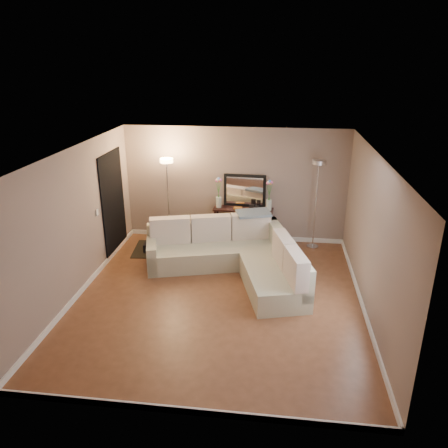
# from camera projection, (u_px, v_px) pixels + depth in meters

# --- Properties ---
(floor) EXTENTS (5.00, 5.50, 0.01)m
(floor) POSITION_uv_depth(u_px,v_px,m) (218.00, 298.00, 7.77)
(floor) COLOR brown
(floor) RESTS_ON ground
(ceiling) EXTENTS (5.00, 5.50, 0.01)m
(ceiling) POSITION_uv_depth(u_px,v_px,m) (218.00, 153.00, 6.84)
(ceiling) COLOR white
(ceiling) RESTS_ON ground
(wall_back) EXTENTS (5.00, 0.02, 2.60)m
(wall_back) POSITION_uv_depth(u_px,v_px,m) (235.00, 185.00, 9.86)
(wall_back) COLOR gray
(wall_back) RESTS_ON ground
(wall_front) EXTENTS (5.00, 0.02, 2.60)m
(wall_front) POSITION_uv_depth(u_px,v_px,m) (183.00, 323.00, 4.75)
(wall_front) COLOR gray
(wall_front) RESTS_ON ground
(wall_left) EXTENTS (0.02, 5.50, 2.60)m
(wall_left) POSITION_uv_depth(u_px,v_px,m) (76.00, 223.00, 7.60)
(wall_left) COLOR gray
(wall_left) RESTS_ON ground
(wall_right) EXTENTS (0.02, 5.50, 2.60)m
(wall_right) POSITION_uv_depth(u_px,v_px,m) (372.00, 237.00, 7.01)
(wall_right) COLOR gray
(wall_right) RESTS_ON ground
(baseboard_back) EXTENTS (5.00, 0.03, 0.10)m
(baseboard_back) POSITION_uv_depth(u_px,v_px,m) (234.00, 236.00, 10.29)
(baseboard_back) COLOR white
(baseboard_back) RESTS_ON ground
(baseboard_front) EXTENTS (5.00, 0.03, 0.10)m
(baseboard_front) POSITION_uv_depth(u_px,v_px,m) (187.00, 411.00, 5.22)
(baseboard_front) COLOR white
(baseboard_front) RESTS_ON ground
(baseboard_left) EXTENTS (0.03, 5.50, 0.10)m
(baseboard_left) POSITION_uv_depth(u_px,v_px,m) (85.00, 286.00, 8.05)
(baseboard_left) COLOR white
(baseboard_left) RESTS_ON ground
(baseboard_right) EXTENTS (0.03, 5.50, 0.10)m
(baseboard_right) POSITION_uv_depth(u_px,v_px,m) (362.00, 304.00, 7.46)
(baseboard_right) COLOR white
(baseboard_right) RESTS_ON ground
(doorway) EXTENTS (0.02, 1.20, 2.20)m
(doorway) POSITION_uv_depth(u_px,v_px,m) (113.00, 204.00, 9.24)
(doorway) COLOR black
(doorway) RESTS_ON ground
(switch_plate) EXTENTS (0.02, 0.08, 0.12)m
(switch_plate) POSITION_uv_depth(u_px,v_px,m) (97.00, 212.00, 8.42)
(switch_plate) COLOR white
(switch_plate) RESTS_ON ground
(sectional_sofa) EXTENTS (3.34, 2.78, 0.97)m
(sectional_sofa) POSITION_uv_depth(u_px,v_px,m) (236.00, 255.00, 8.61)
(sectional_sofa) COLOR beige
(sectional_sofa) RESTS_ON floor
(throw_blanket) EXTENTS (0.78, 0.60, 0.09)m
(throw_blanket) POSITION_uv_depth(u_px,v_px,m) (254.00, 213.00, 9.07)
(throw_blanket) COLOR slate
(throw_blanket) RESTS_ON sectional_sofa
(console_table) EXTENTS (1.36, 0.43, 0.82)m
(console_table) POSITION_uv_depth(u_px,v_px,m) (239.00, 223.00, 9.93)
(console_table) COLOR black
(console_table) RESTS_ON floor
(leaning_mirror) EXTENTS (0.95, 0.10, 0.74)m
(leaning_mirror) POSITION_uv_depth(u_px,v_px,m) (245.00, 191.00, 9.82)
(leaning_mirror) COLOR black
(leaning_mirror) RESTS_ON console_table
(table_decor) EXTENTS (0.57, 0.13, 0.13)m
(table_decor) POSITION_uv_depth(u_px,v_px,m) (243.00, 208.00, 9.75)
(table_decor) COLOR #C07021
(table_decor) RESTS_ON console_table
(flower_vase_left) EXTENTS (0.16, 0.13, 0.71)m
(flower_vase_left) POSITION_uv_depth(u_px,v_px,m) (219.00, 195.00, 9.78)
(flower_vase_left) COLOR silver
(flower_vase_left) RESTS_ON console_table
(flower_vase_right) EXTENTS (0.16, 0.13, 0.71)m
(flower_vase_right) POSITION_uv_depth(u_px,v_px,m) (269.00, 198.00, 9.59)
(flower_vase_right) COLOR silver
(flower_vase_right) RESTS_ON console_table
(floor_lamp_lit) EXTENTS (0.31, 0.31, 1.97)m
(floor_lamp_lit) POSITION_uv_depth(u_px,v_px,m) (168.00, 185.00, 9.56)
(floor_lamp_lit) COLOR silver
(floor_lamp_lit) RESTS_ON floor
(floor_lamp_unlit) EXTENTS (0.32, 0.32, 1.99)m
(floor_lamp_unlit) POSITION_uv_depth(u_px,v_px,m) (317.00, 187.00, 9.33)
(floor_lamp_unlit) COLOR silver
(floor_lamp_unlit) RESTS_ON floor
(charcoal_rug) EXTENTS (1.38, 1.09, 0.02)m
(charcoal_rug) POSITION_uv_depth(u_px,v_px,m) (163.00, 249.00, 9.71)
(charcoal_rug) COLOR black
(charcoal_rug) RESTS_ON floor
(black_bag) EXTENTS (0.39, 0.29, 0.24)m
(black_bag) POSITION_uv_depth(u_px,v_px,m) (153.00, 248.00, 9.60)
(black_bag) COLOR black
(black_bag) RESTS_ON charcoal_rug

